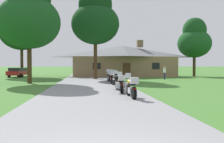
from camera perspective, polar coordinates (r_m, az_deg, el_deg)
The scene contains 15 objects.
ground_plane at distance 24.34m, azimuth -4.95°, elevation -2.76°, with size 500.00×500.00×0.00m, color #42752D.
asphalt_driveway at distance 22.35m, azimuth -4.89°, elevation -3.06°, with size 6.40×80.00×0.06m, color gray.
motorcycle_yellow_nearest_to_camera at distance 13.27m, azimuth 4.53°, elevation -3.65°, with size 0.66×2.08×1.30m.
motorcycle_yellow_second_in_row at distance 15.72m, azimuth 2.12°, elevation -2.88°, with size 0.77×2.08×1.30m.
motorcycle_silver_third_in_row at distance 18.23m, azimuth 1.11°, elevation -2.27°, with size 0.78×2.08×1.30m.
motorcycle_red_fourth_in_row at distance 20.88m, azimuth 0.86°, elevation -1.76°, with size 0.66×2.08×1.30m.
motorcycle_black_fifth_in_row at distance 23.78m, azimuth -0.08°, elevation -1.36°, with size 0.66×2.08×1.30m.
motorcycle_silver_farthest_in_row at distance 26.31m, azimuth -0.67°, elevation -1.08°, with size 0.66×2.08×1.30m.
stone_lodge at distance 39.33m, azimuth 2.49°, elevation 2.51°, with size 16.16×8.24×5.75m.
bystander_white_shirt_near_lodge at distance 31.39m, azimuth 11.99°, elevation -0.12°, with size 0.23×0.55×1.67m.
tree_left_near at distance 26.39m, azimuth -18.51°, elevation 12.22°, with size 6.13×6.13×10.78m.
tree_by_lodge_front at distance 31.60m, azimuth -3.85°, elevation 12.06°, with size 5.96×5.96×11.51m.
tree_right_of_lodge at distance 41.52m, azimuth 18.39°, elevation 6.96°, with size 5.24×5.24×9.25m.
tree_left_far at distance 40.98m, azimuth -20.06°, elevation 9.78°, with size 6.75×6.75×12.20m.
parked_red_suv_far_left at distance 39.73m, azimuth -20.56°, elevation -0.07°, with size 2.66×4.86×1.40m.
Camera 1 is at (-0.30, -4.27, 1.81)m, focal length 39.83 mm.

